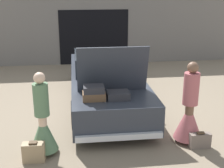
# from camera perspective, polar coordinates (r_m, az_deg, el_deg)

# --- Properties ---
(ground_plane) EXTENTS (40.00, 40.00, 0.00)m
(ground_plane) POSITION_cam_1_polar(r_m,az_deg,el_deg) (8.78, -1.14, -3.44)
(ground_plane) COLOR #7F705B
(garage_wall_back) EXTENTS (12.00, 0.14, 2.80)m
(garage_wall_back) POSITION_cam_1_polar(r_m,az_deg,el_deg) (12.88, -3.36, 9.85)
(garage_wall_back) COLOR slate
(garage_wall_back) RESTS_ON ground_plane
(car) EXTENTS (1.90, 5.22, 1.91)m
(car) POSITION_cam_1_polar(r_m,az_deg,el_deg) (8.59, -1.19, 0.42)
(car) COLOR #2D333D
(car) RESTS_ON ground_plane
(person_left) EXTENTS (0.55, 0.55, 1.66)m
(person_left) POSITION_cam_1_polar(r_m,az_deg,el_deg) (6.20, -12.52, -7.37)
(person_left) COLOR beige
(person_left) RESTS_ON ground_plane
(person_right) EXTENTS (0.60, 0.60, 1.73)m
(person_right) POSITION_cam_1_polar(r_m,az_deg,el_deg) (6.67, 13.91, -5.35)
(person_right) COLOR brown
(person_right) RESTS_ON ground_plane
(suitcase_beside_left_person) EXTENTS (0.42, 0.21, 0.41)m
(suitcase_beside_left_person) POSITION_cam_1_polar(r_m,az_deg,el_deg) (6.14, -14.12, -12.01)
(suitcase_beside_left_person) COLOR #9E8460
(suitcase_beside_left_person) RESTS_ON ground_plane
(suitcase_beside_right_person) EXTENTS (0.43, 0.15, 0.35)m
(suitcase_beside_right_person) POSITION_cam_1_polar(r_m,az_deg,el_deg) (6.67, 15.78, -9.93)
(suitcase_beside_right_person) COLOR #75665B
(suitcase_beside_right_person) RESTS_ON ground_plane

